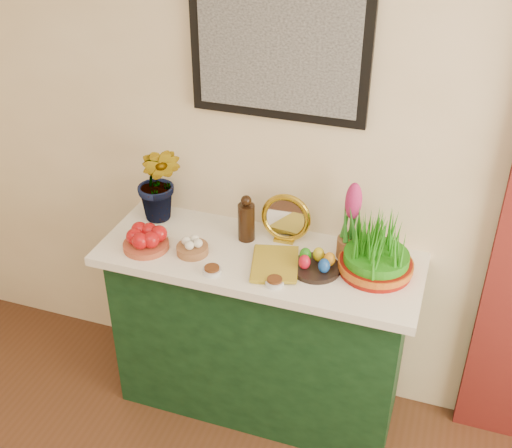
% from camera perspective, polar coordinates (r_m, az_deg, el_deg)
% --- Properties ---
extents(sideboard, '(1.30, 0.45, 0.85)m').
position_cam_1_polar(sideboard, '(3.06, 0.31, -9.85)').
color(sideboard, '#163E1E').
rests_on(sideboard, ground).
extents(tablecloth, '(1.40, 0.55, 0.04)m').
position_cam_1_polar(tablecloth, '(2.78, 0.33, -2.99)').
color(tablecloth, white).
rests_on(tablecloth, sideboard).
extents(hyacinth_green, '(0.26, 0.22, 0.51)m').
position_cam_1_polar(hyacinth_green, '(2.92, -8.68, 4.77)').
color(hyacinth_green, '#2A7D23').
rests_on(hyacinth_green, tablecloth).
extents(apple_bowl, '(0.26, 0.26, 0.10)m').
position_cam_1_polar(apple_bowl, '(2.82, -9.79, -1.40)').
color(apple_bowl, '#AC4B2F').
rests_on(apple_bowl, tablecloth).
extents(garlic_basket, '(0.16, 0.16, 0.08)m').
position_cam_1_polar(garlic_basket, '(2.77, -5.68, -2.04)').
color(garlic_basket, '#99643D').
rests_on(garlic_basket, tablecloth).
extents(vinegar_cruet, '(0.08, 0.08, 0.22)m').
position_cam_1_polar(vinegar_cruet, '(2.82, -0.86, 0.35)').
color(vinegar_cruet, black).
rests_on(vinegar_cruet, tablecloth).
extents(mirror, '(0.23, 0.07, 0.23)m').
position_cam_1_polar(mirror, '(2.81, 2.66, 0.48)').
color(mirror, gold).
rests_on(mirror, tablecloth).
extents(book, '(0.23, 0.29, 0.03)m').
position_cam_1_polar(book, '(2.68, -0.38, -3.44)').
color(book, '#AF9422').
rests_on(book, tablecloth).
extents(spice_dish_left, '(0.08, 0.08, 0.03)m').
position_cam_1_polar(spice_dish_left, '(2.65, -3.94, -4.12)').
color(spice_dish_left, silver).
rests_on(spice_dish_left, tablecloth).
extents(spice_dish_right, '(0.08, 0.08, 0.03)m').
position_cam_1_polar(spice_dish_right, '(2.58, 1.67, -5.16)').
color(spice_dish_right, silver).
rests_on(spice_dish_right, tablecloth).
extents(egg_plate, '(0.24, 0.24, 0.08)m').
position_cam_1_polar(egg_plate, '(2.67, 5.35, -3.55)').
color(egg_plate, black).
rests_on(egg_plate, tablecloth).
extents(hyacinth_pink, '(0.11, 0.11, 0.36)m').
position_cam_1_polar(hyacinth_pink, '(2.69, 8.48, -0.05)').
color(hyacinth_pink, brown).
rests_on(hyacinth_pink, tablecloth).
extents(wheatgrass_sabzeh, '(0.31, 0.31, 0.25)m').
position_cam_1_polar(wheatgrass_sabzeh, '(2.64, 10.73, -2.25)').
color(wheatgrass_sabzeh, maroon).
rests_on(wheatgrass_sabzeh, tablecloth).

